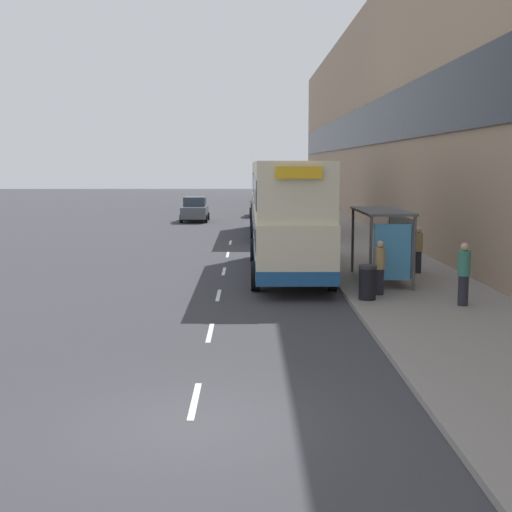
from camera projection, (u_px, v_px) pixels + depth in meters
The scene contains 20 objects.
ground_plane at pixel (189, 425), 11.57m from camera, with size 220.00×220.00×0.00m, color #38383D.
pavement at pixel (327, 223), 49.81m from camera, with size 5.00×93.00×0.14m.
terrace_facade at pixel (387, 115), 48.89m from camera, with size 3.10×93.00×15.15m.
lane_mark_0 at pixel (195, 401), 12.72m from camera, with size 0.12×2.00×0.01m.
lane_mark_1 at pixel (210, 333), 17.83m from camera, with size 0.12×2.00×0.01m.
lane_mark_2 at pixel (219, 295), 22.94m from camera, with size 0.12×2.00×0.01m.
lane_mark_3 at pixel (224, 271), 28.05m from camera, with size 0.12×2.00×0.01m.
lane_mark_4 at pixel (228, 255), 33.15m from camera, with size 0.12×2.00×0.01m.
lane_mark_5 at pixel (230, 243), 38.26m from camera, with size 0.12×2.00×0.01m.
bus_shelter at pixel (388, 232), 24.45m from camera, with size 1.60×4.20×2.48m.
double_decker_bus_near at pixel (288, 215), 26.90m from camera, with size 2.85×11.07×4.30m.
double_decker_bus_ahead at pixel (274, 196), 42.43m from camera, with size 2.85×11.36×4.30m.
car_0 at pixel (264, 193), 81.20m from camera, with size 2.07×3.93×1.82m.
car_1 at pixel (262, 205), 57.53m from camera, with size 1.95×4.41×1.84m.
car_2 at pixel (195, 209), 52.29m from camera, with size 1.99×4.20×1.80m.
pedestrian_at_shelter at pixel (464, 274), 20.49m from camera, with size 0.36×0.36×1.83m.
pedestrian_1 at pixel (380, 246), 27.40m from camera, with size 0.36×0.36×1.80m.
pedestrian_2 at pixel (380, 267), 22.18m from camera, with size 0.34×0.34×1.70m.
pedestrian_3 at pixel (418, 250), 26.64m from camera, with size 0.34×0.34×1.72m.
litter_bin at pixel (367, 282), 21.43m from camera, with size 0.55×0.55×1.05m.
Camera 1 is at (0.96, -11.13, 4.21)m, focal length 50.00 mm.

